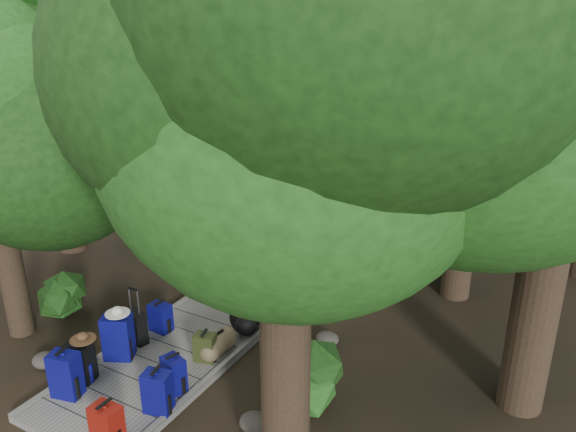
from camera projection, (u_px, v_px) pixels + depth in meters
The scene contains 46 objects.
ground at pixel (256, 292), 11.62m from camera, with size 120.00×120.00×0.00m, color black.
sand_beach at pixel (451, 140), 24.66m from camera, with size 40.00×22.00×0.02m, color tan.
water_bay at pixel (93, 76), 46.68m from camera, with size 50.00×60.00×0.02m, color #264450.
distant_hill at pixel (191, 53), 69.10m from camera, with size 32.00×16.00×12.00m, color black.
boardwalk at pixel (281, 271), 12.41m from camera, with size 2.00×12.00×0.12m, color gray.
backpack_left_a at pixel (65, 372), 8.25m from camera, with size 0.42×0.29×0.79m, color #080A6F, non-canonical shape.
backpack_left_b at pixel (80, 360), 8.60m from camera, with size 0.39×0.28×0.72m, color black, non-canonical shape.
backpack_left_c at pixel (118, 335), 9.14m from camera, with size 0.46×0.33×0.85m, color #080A6F, non-canonical shape.
backpack_left_d at pixel (160, 316), 9.96m from camera, with size 0.37×0.27×0.57m, color #080A6F, non-canonical shape.
backpack_right_a at pixel (107, 425), 7.29m from camera, with size 0.39×0.28×0.70m, color #941305, non-canonical shape.
backpack_right_b at pixel (158, 390), 7.95m from camera, with size 0.39×0.27×0.70m, color #080A6F, non-canonical shape.
backpack_right_c at pixel (174, 372), 8.39m from camera, with size 0.36×0.25×0.61m, color #080A6F, non-canonical shape.
backpack_right_d at pixel (205, 346), 9.13m from camera, with size 0.34×0.25×0.52m, color #303A18, non-canonical shape.
duffel_right_khaki at pixel (218, 343), 9.35m from camera, with size 0.35×0.53×0.35m, color olive, non-canonical shape.
duffel_right_black at pixel (251, 315), 10.14m from camera, with size 0.42×0.66×0.42m, color black, non-canonical shape.
suitcase_on_boardwalk at pixel (137, 327), 9.60m from camera, with size 0.38×0.21×0.58m, color black, non-canonical shape.
lone_suitcase_on_sand at pixel (396, 181), 17.73m from camera, with size 0.43×0.25×0.68m, color black, non-canonical shape.
hat_brown at pixel (83, 336), 8.47m from camera, with size 0.39×0.39×0.12m, color #51351E, non-canonical shape.
hat_white at pixel (117, 310), 8.92m from camera, with size 0.39×0.39×0.13m, color silver, non-canonical shape.
kayak at pixel (336, 159), 20.90m from camera, with size 0.77×3.51×0.35m, color #A40E18.
sun_lounger at pixel (490, 182), 17.75m from camera, with size 0.60×1.87×0.60m, color silver, non-canonical shape.
tree_right_a at pixel (285, 164), 5.53m from camera, with size 4.93×4.93×8.22m, color black, non-canonical shape.
tree_right_b at pixel (574, 91), 6.75m from camera, with size 5.16×5.16×9.22m, color black, non-canonical shape.
tree_right_c at pixel (478, 93), 10.08m from camera, with size 4.74×4.74×8.21m, color black, non-canonical shape.
tree_right_e at pixel (537, 54), 13.90m from camera, with size 4.92×4.92×8.86m, color black, non-canonical shape.
tree_left_b at pixel (45, 50), 12.05m from camera, with size 5.19×5.19×9.35m, color black, non-canonical shape.
tree_left_c at pixel (182, 76), 13.80m from camera, with size 4.54×4.54×7.90m, color black, non-canonical shape.
tree_back_a at pixel (413, 39), 22.96m from camera, with size 4.94×4.94×8.55m, color black, non-canonical shape.
tree_back_b at pixel (504, 28), 22.15m from camera, with size 5.30×5.30×9.46m, color black, non-canonical shape.
tree_back_d at pixel (315, 53), 24.24m from camera, with size 4.37×4.37×7.28m, color black, non-canonical shape.
palm_right_a at pixel (494, 85), 13.92m from camera, with size 4.36×4.36×7.43m, color #113D11, non-canonical shape.
palm_right_c at pixel (518, 70), 19.30m from camera, with size 4.37×4.37×6.95m, color #113D11, non-canonical shape.
palm_left_a at pixel (243, 64), 17.85m from camera, with size 4.79×4.79×7.62m, color #113D11, non-canonical shape.
rock_left_a at pixel (45, 360), 9.20m from camera, with size 0.44×0.39×0.24m, color #4C473F, non-canonical shape.
rock_left_b at pixel (70, 306), 10.87m from camera, with size 0.39×0.35×0.21m, color #4C473F, non-canonical shape.
rock_left_c at pixel (208, 264), 12.58m from camera, with size 0.52×0.47×0.28m, color #4C473F, non-canonical shape.
rock_left_d at pixel (256, 227), 14.76m from camera, with size 0.33×0.30×0.18m, color #4C473F, non-canonical shape.
rock_right_a at pixel (255, 423), 7.82m from camera, with size 0.45×0.40×0.25m, color #4C473F, non-canonical shape.
rock_right_b at pixel (327, 339), 9.81m from camera, with size 0.41×0.37×0.23m, color #4C473F, non-canonical shape.
rock_right_c at pixel (357, 271), 12.36m from camera, with size 0.29×0.26×0.16m, color #4C473F, non-canonical shape.
shrub_left_a at pixel (61, 294), 10.62m from camera, with size 1.00×1.00×0.90m, color #1A4514, non-canonical shape.
shrub_left_b at pixel (208, 247), 12.93m from camera, with size 0.78×0.78×0.70m, color #1A4514, non-canonical shape.
shrub_left_c at pixel (263, 187), 16.55m from camera, with size 1.22×1.22×1.10m, color #1A4514, non-canonical shape.
shrub_right_a at pixel (302, 376), 8.18m from camera, with size 1.14×1.14×1.03m, color #1A4514, non-canonical shape.
shrub_right_b at pixel (426, 249), 12.14m from camera, with size 1.37×1.37×1.24m, color #1A4514, non-canonical shape.
shrub_right_c at pixel (419, 215), 14.79m from camera, with size 0.87×0.87×0.78m, color #1A4514, non-canonical shape.
Camera 1 is at (5.63, -8.66, 5.59)m, focal length 35.00 mm.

